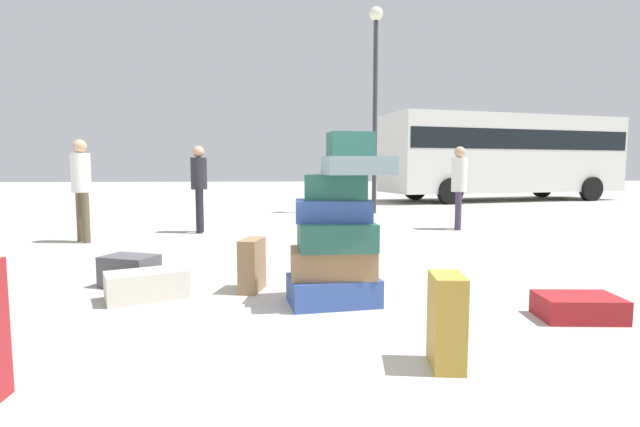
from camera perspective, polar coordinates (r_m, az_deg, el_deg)
ground_plane at (r=3.98m, az=-2.20°, el=-12.31°), size 80.00×80.00×0.00m
suitcase_tower at (r=4.21m, az=2.07°, el=-2.67°), size 0.93×0.68×1.54m
suitcase_charcoal_white_trunk at (r=5.28m, az=-22.07°, el=-6.47°), size 0.63×0.54×0.32m
suitcase_cream_foreground_far at (r=4.72m, az=-20.26°, el=-8.12°), size 0.80×0.63×0.26m
suitcase_tan_foreground_near at (r=3.04m, az=15.10°, el=-12.49°), size 0.23×0.33×0.58m
suitcase_maroon_behind_tower at (r=4.41m, az=28.84°, el=-9.93°), size 0.66×0.46×0.19m
suitcase_brown_upright_blue at (r=4.74m, az=-8.25°, el=-6.19°), size 0.27×0.41×0.52m
person_bearded_onlooker at (r=9.17m, az=-14.46°, el=3.84°), size 0.30×0.34×1.64m
person_tourist_with_camera at (r=8.63m, az=-26.97°, el=3.50°), size 0.30×0.30×1.68m
person_passerby_in_red at (r=9.75m, az=16.52°, el=3.85°), size 0.30×0.32×1.65m
parked_bus at (r=19.26m, az=21.28°, el=6.96°), size 9.55×4.30×3.15m
lamp_post at (r=13.08m, az=6.73°, el=16.01°), size 0.36×0.36×5.44m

